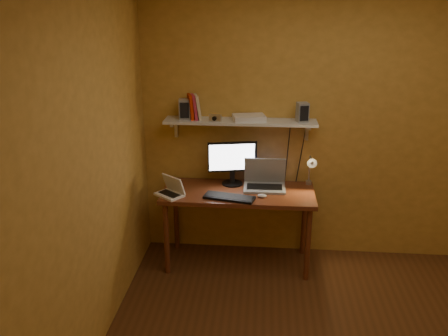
# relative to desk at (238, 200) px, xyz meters

# --- Properties ---
(room) EXTENTS (3.44, 3.24, 2.64)m
(room) POSITION_rel_desk_xyz_m (0.76, -1.28, 0.64)
(room) COLOR #552E16
(room) RESTS_ON ground
(desk) EXTENTS (1.40, 0.60, 0.75)m
(desk) POSITION_rel_desk_xyz_m (0.00, 0.00, 0.00)
(desk) COLOR maroon
(desk) RESTS_ON ground
(wall_shelf) EXTENTS (1.40, 0.25, 0.21)m
(wall_shelf) POSITION_rel_desk_xyz_m (0.00, 0.19, 0.69)
(wall_shelf) COLOR silver
(wall_shelf) RESTS_ON room
(monitor) EXTENTS (0.46, 0.23, 0.42)m
(monitor) POSITION_rel_desk_xyz_m (-0.07, 0.17, 0.32)
(monitor) COLOR black
(monitor) RESTS_ON desk
(laptop) EXTENTS (0.39, 0.28, 0.28)m
(laptop) POSITION_rel_desk_xyz_m (0.24, 0.12, 0.16)
(laptop) COLOR gray
(laptop) RESTS_ON desk
(netbook) EXTENTS (0.30, 0.29, 0.18)m
(netbook) POSITION_rel_desk_xyz_m (-0.60, -0.15, 0.14)
(netbook) COLOR white
(netbook) RESTS_ON desk
(keyboard) EXTENTS (0.47, 0.24, 0.02)m
(keyboard) POSITION_rel_desk_xyz_m (-0.07, -0.18, 0.10)
(keyboard) COLOR black
(keyboard) RESTS_ON desk
(mouse) EXTENTS (0.09, 0.06, 0.03)m
(mouse) POSITION_rel_desk_xyz_m (0.22, -0.13, 0.10)
(mouse) COLOR white
(mouse) RESTS_ON desk
(desk_lamp) EXTENTS (0.09, 0.23, 0.38)m
(desk_lamp) POSITION_rel_desk_xyz_m (0.66, 0.13, 0.29)
(desk_lamp) COLOR silver
(desk_lamp) RESTS_ON desk
(speaker_left) EXTENTS (0.12, 0.12, 0.19)m
(speaker_left) POSITION_rel_desk_xyz_m (-0.51, 0.19, 0.80)
(speaker_left) COLOR gray
(speaker_left) RESTS_ON wall_shelf
(speaker_right) EXTENTS (0.12, 0.12, 0.17)m
(speaker_right) POSITION_rel_desk_xyz_m (0.56, 0.19, 0.80)
(speaker_right) COLOR gray
(speaker_right) RESTS_ON wall_shelf
(books) EXTENTS (0.16, 0.16, 0.23)m
(books) POSITION_rel_desk_xyz_m (-0.43, 0.20, 0.82)
(books) COLOR #BB2505
(books) RESTS_ON wall_shelf
(shelf_camera) EXTENTS (0.12, 0.06, 0.07)m
(shelf_camera) POSITION_rel_desk_xyz_m (-0.22, 0.12, 0.74)
(shelf_camera) COLOR silver
(shelf_camera) RESTS_ON wall_shelf
(router) EXTENTS (0.32, 0.25, 0.05)m
(router) POSITION_rel_desk_xyz_m (0.08, 0.20, 0.73)
(router) COLOR white
(router) RESTS_ON wall_shelf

